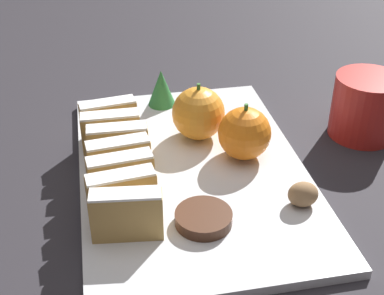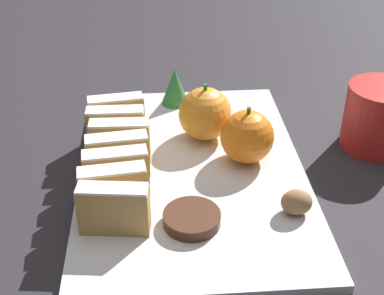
{
  "view_description": "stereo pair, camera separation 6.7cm",
  "coord_description": "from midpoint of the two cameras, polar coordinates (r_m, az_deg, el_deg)",
  "views": [
    {
      "loc": [
        -0.11,
        -0.55,
        0.41
      ],
      "look_at": [
        0.0,
        0.0,
        0.04
      ],
      "focal_mm": 50.0,
      "sensor_mm": 36.0,
      "label": 1
    },
    {
      "loc": [
        -0.04,
        -0.56,
        0.41
      ],
      "look_at": [
        0.0,
        0.0,
        0.04
      ],
      "focal_mm": 50.0,
      "sensor_mm": 36.0,
      "label": 2
    }
  ],
  "objects": [
    {
      "name": "ground_plane",
      "position": [
        0.69,
        2.77,
        -3.01
      ],
      "size": [
        6.0,
        6.0,
        0.0
      ],
      "primitive_type": "plane",
      "color": "#28262B"
    },
    {
      "name": "serving_platter",
      "position": [
        0.69,
        2.78,
        -2.6
      ],
      "size": [
        0.28,
        0.43,
        0.01
      ],
      "color": "silver",
      "rests_on": "ground_plane"
    },
    {
      "name": "stollen_slice_front",
      "position": [
        0.57,
        -5.04,
        -6.69
      ],
      "size": [
        0.08,
        0.03,
        0.06
      ],
      "color": "tan",
      "rests_on": "serving_platter"
    },
    {
      "name": "stollen_slice_second",
      "position": [
        0.6,
        -5.25,
        -4.63
      ],
      "size": [
        0.08,
        0.03,
        0.06
      ],
      "color": "tan",
      "rests_on": "serving_platter"
    },
    {
      "name": "stollen_slice_third",
      "position": [
        0.63,
        -5.09,
        -2.75
      ],
      "size": [
        0.08,
        0.03,
        0.06
      ],
      "color": "tan",
      "rests_on": "serving_platter"
    },
    {
      "name": "stollen_slice_fourth",
      "position": [
        0.66,
        -5.06,
        -1.02
      ],
      "size": [
        0.08,
        0.03,
        0.06
      ],
      "color": "tan",
      "rests_on": "serving_platter"
    },
    {
      "name": "stollen_slice_fifth",
      "position": [
        0.69,
        -4.93,
        0.56
      ],
      "size": [
        0.08,
        0.03,
        0.06
      ],
      "color": "tan",
      "rests_on": "serving_platter"
    },
    {
      "name": "stollen_slice_sixth",
      "position": [
        0.71,
        -5.46,
        1.99
      ],
      "size": [
        0.08,
        0.02,
        0.06
      ],
      "color": "tan",
      "rests_on": "serving_platter"
    },
    {
      "name": "stollen_slice_back",
      "position": [
        0.74,
        -5.51,
        3.33
      ],
      "size": [
        0.08,
        0.03,
        0.06
      ],
      "color": "tan",
      "rests_on": "serving_platter"
    },
    {
      "name": "orange_near",
      "position": [
        0.69,
        8.68,
        1.06
      ],
      "size": [
        0.07,
        0.07,
        0.08
      ],
      "color": "orange",
      "rests_on": "serving_platter"
    },
    {
      "name": "orange_far",
      "position": [
        0.73,
        4.02,
        3.53
      ],
      "size": [
        0.07,
        0.07,
        0.08
      ],
      "color": "orange",
      "rests_on": "serving_platter"
    },
    {
      "name": "walnut",
      "position": [
        0.62,
        14.15,
        -5.79
      ],
      "size": [
        0.04,
        0.03,
        0.03
      ],
      "color": "#8E6B47",
      "rests_on": "serving_platter"
    },
    {
      "name": "chocolate_cookie",
      "position": [
        0.6,
        3.23,
        -7.7
      ],
      "size": [
        0.06,
        0.06,
        0.01
      ],
      "color": "#472819",
      "rests_on": "serving_platter"
    },
    {
      "name": "evergreen_sprig",
      "position": [
        0.82,
        0.51,
        6.47
      ],
      "size": [
        0.04,
        0.04,
        0.06
      ],
      "color": "#2D7538",
      "rests_on": "serving_platter"
    },
    {
      "name": "coffee_mug",
      "position": [
        0.79,
        21.77,
        2.99
      ],
      "size": [
        0.12,
        0.09,
        0.09
      ],
      "color": "red",
      "rests_on": "ground_plane"
    }
  ]
}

